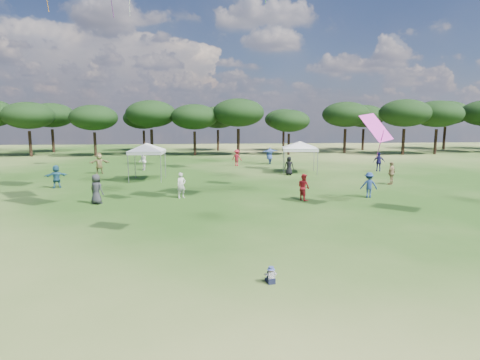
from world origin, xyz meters
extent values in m
plane|color=#284B16|center=(0.00, 0.00, 0.00)|extent=(140.00, 140.00, 0.00)
cylinder|color=black|center=(-23.92, 45.02, 1.66)|extent=(0.38, 0.38, 3.32)
ellipsoid|color=black|center=(-23.92, 45.02, 5.31)|extent=(6.44, 6.44, 3.47)
cylinder|color=black|center=(-15.51, 44.30, 1.57)|extent=(0.36, 0.36, 3.14)
ellipsoid|color=black|center=(-15.51, 44.30, 5.03)|extent=(6.11, 6.11, 3.29)
cylinder|color=black|center=(-8.39, 45.81, 1.73)|extent=(0.40, 0.40, 3.46)
ellipsoid|color=black|center=(-8.39, 45.81, 5.54)|extent=(6.73, 6.73, 3.63)
cylinder|color=black|center=(-2.58, 44.63, 1.61)|extent=(0.37, 0.37, 3.21)
ellipsoid|color=black|center=(-2.58, 44.63, 5.14)|extent=(6.24, 6.24, 3.36)
cylinder|color=black|center=(3.26, 44.18, 1.78)|extent=(0.41, 0.41, 3.56)
ellipsoid|color=black|center=(3.26, 44.18, 5.69)|extent=(6.91, 6.91, 3.73)
cylinder|color=black|center=(10.19, 44.51, 1.44)|extent=(0.33, 0.33, 2.88)
ellipsoid|color=black|center=(10.19, 44.51, 4.61)|extent=(5.60, 5.60, 3.02)
cylinder|color=black|center=(18.96, 46.98, 1.72)|extent=(0.39, 0.39, 3.44)
ellipsoid|color=black|center=(18.96, 46.98, 5.51)|extent=(6.69, 6.69, 3.60)
cylinder|color=black|center=(25.77, 43.05, 1.77)|extent=(0.40, 0.40, 3.53)
ellipsoid|color=black|center=(25.77, 43.05, 5.65)|extent=(6.86, 6.86, 3.70)
cylinder|color=black|center=(30.65, 43.46, 1.73)|extent=(0.40, 0.40, 3.47)
ellipsoid|color=black|center=(30.65, 43.46, 5.55)|extent=(6.74, 6.74, 3.63)
cylinder|color=black|center=(-23.40, 51.57, 1.68)|extent=(0.39, 0.39, 3.37)
ellipsoid|color=black|center=(-23.40, 51.57, 5.39)|extent=(6.54, 6.54, 3.53)
cylinder|color=black|center=(-10.52, 53.31, 1.56)|extent=(0.36, 0.36, 3.11)
ellipsoid|color=black|center=(-10.52, 53.31, 4.98)|extent=(6.05, 6.05, 3.26)
cylinder|color=black|center=(0.83, 52.52, 1.60)|extent=(0.37, 0.37, 3.20)
ellipsoid|color=black|center=(0.83, 52.52, 5.12)|extent=(6.21, 6.21, 3.35)
cylinder|color=black|center=(10.82, 51.34, 1.50)|extent=(0.34, 0.34, 2.99)
ellipsoid|color=black|center=(10.82, 51.34, 4.79)|extent=(5.81, 5.81, 3.13)
cylinder|color=black|center=(23.62, 51.75, 1.66)|extent=(0.38, 0.38, 3.31)
ellipsoid|color=black|center=(23.62, 51.75, 5.30)|extent=(6.43, 6.43, 3.47)
cylinder|color=black|center=(37.30, 52.12, 1.82)|extent=(0.42, 0.42, 3.64)
ellipsoid|color=black|center=(37.30, 52.12, 5.82)|extent=(7.06, 7.06, 3.81)
cylinder|color=gray|center=(-7.17, 21.58, 1.15)|extent=(0.06, 0.06, 2.30)
cylinder|color=gray|center=(-4.68, 21.47, 1.15)|extent=(0.06, 0.06, 2.30)
cylinder|color=gray|center=(-7.05, 24.07, 1.15)|extent=(0.06, 0.06, 2.30)
cylinder|color=gray|center=(-4.57, 23.96, 1.15)|extent=(0.06, 0.06, 2.30)
cube|color=silver|center=(-5.87, 22.77, 2.25)|extent=(2.76, 2.76, 0.25)
pyramid|color=silver|center=(-5.87, 22.77, 2.98)|extent=(5.38, 5.38, 0.60)
cylinder|color=gray|center=(5.65, 24.96, 1.10)|extent=(0.06, 0.06, 2.19)
cylinder|color=gray|center=(8.50, 24.49, 1.10)|extent=(0.06, 0.06, 2.19)
cylinder|color=gray|center=(6.13, 27.81, 1.10)|extent=(0.06, 0.06, 2.19)
cylinder|color=gray|center=(8.98, 27.33, 1.10)|extent=(0.06, 0.06, 2.19)
cube|color=silver|center=(7.31, 26.15, 2.14)|extent=(3.51, 3.51, 0.25)
pyramid|color=silver|center=(7.31, 26.15, 2.87)|extent=(6.12, 6.12, 0.60)
cube|color=black|center=(0.59, 1.68, 0.08)|extent=(0.25, 0.25, 0.17)
cube|color=black|center=(0.49, 1.82, 0.04)|extent=(0.11, 0.21, 0.09)
cube|color=black|center=(0.64, 1.85, 0.04)|extent=(0.11, 0.21, 0.09)
cube|color=white|center=(0.59, 1.68, 0.27)|extent=(0.23, 0.18, 0.22)
cylinder|color=white|center=(0.45, 1.71, 0.27)|extent=(0.10, 0.22, 0.13)
cylinder|color=white|center=(0.71, 1.76, 0.27)|extent=(0.10, 0.22, 0.13)
sphere|color=#E0B293|center=(0.59, 1.68, 0.41)|extent=(0.15, 0.15, 0.15)
cone|color=#505FBC|center=(0.59, 1.68, 0.45)|extent=(0.25, 0.25, 0.02)
cylinder|color=#505FBC|center=(0.59, 1.68, 0.48)|extent=(0.16, 0.16, 0.06)
imported|color=beige|center=(-2.78, 15.16, 0.79)|extent=(0.69, 0.61, 1.58)
imported|color=#28292C|center=(-7.54, 13.76, 0.87)|extent=(1.01, 0.90, 1.73)
imported|color=navy|center=(5.71, 33.29, 0.91)|extent=(2.19, 1.75, 1.81)
imported|color=silver|center=(-7.21, 29.14, 0.89)|extent=(0.83, 0.98, 1.79)
imported|color=#1B164F|center=(14.90, 26.33, 0.89)|extent=(1.12, 0.75, 1.77)
imported|color=#9B7C54|center=(12.56, 18.92, 0.86)|extent=(1.05, 0.96, 1.72)
imported|color=maroon|center=(2.06, 31.97, 0.85)|extent=(1.27, 1.12, 1.71)
imported|color=#AE1D23|center=(4.58, 13.70, 0.81)|extent=(0.89, 0.97, 1.61)
imported|color=#275975|center=(-11.81, 19.59, 0.82)|extent=(1.58, 1.14, 1.65)
imported|color=black|center=(6.03, 24.70, 0.81)|extent=(0.90, 0.71, 1.63)
imported|color=#938350|center=(-10.70, 27.07, 0.95)|extent=(1.84, 1.07, 1.89)
imported|color=navy|center=(8.84, 14.22, 0.79)|extent=(1.12, 0.78, 1.59)
plane|color=#CC33A9|center=(7.90, 11.43, 4.40)|extent=(2.34, 1.99, 1.58)
camera|label=1|loc=(-1.35, -9.54, 4.85)|focal=30.00mm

